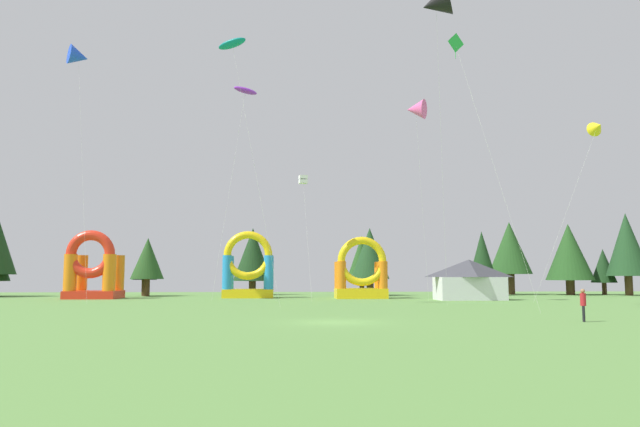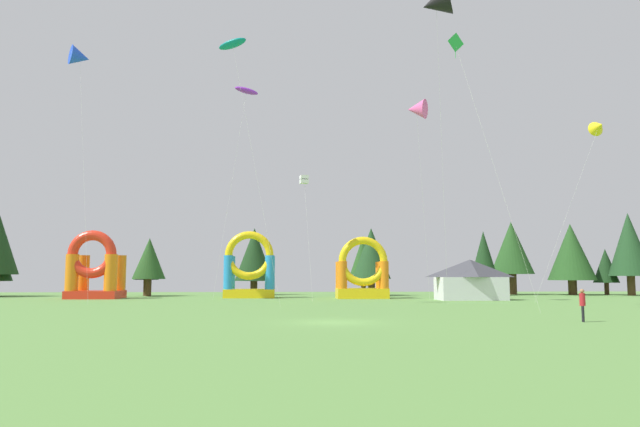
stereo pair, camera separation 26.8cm
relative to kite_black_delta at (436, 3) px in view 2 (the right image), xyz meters
name	(u,v)px [view 2 (the right image)]	position (x,y,z in m)	size (l,w,h in m)	color
ground_plane	(334,322)	(-9.11, -12.28, -23.73)	(120.00, 120.00, 0.00)	#5B8C42
kite_black_delta	(436,3)	(0.00, 0.00, 0.00)	(3.80, 8.19, 25.09)	black
kite_purple_parafoil	(247,91)	(-15.98, 18.30, -1.55)	(4.41, 4.42, 22.68)	purple
kite_pink_delta	(416,109)	(0.91, 11.65, -5.19)	(2.96, 4.25, 19.57)	#EA599E
kite_green_diamond	(455,46)	(0.46, -3.25, -4.76)	(5.25, 2.42, 19.66)	green
kite_yellow_delta	(599,127)	(17.56, 8.93, -7.36)	(7.47, 1.46, 17.16)	yellow
kite_teal_parafoil	(232,44)	(-16.36, 5.59, -1.46)	(5.70, 2.89, 22.90)	#0C7F7A
kite_white_box	(304,180)	(-9.81, 17.45, -11.26)	(1.24, 4.34, 12.91)	white
kite_blue_delta	(80,57)	(-32.72, 15.71, 0.86)	(5.37, 8.13, 25.71)	blue
person_far_side	(582,302)	(4.23, -12.77, -22.69)	(0.39, 0.39, 1.76)	black
inflatable_red_slide	(362,277)	(-3.35, 20.59, -21.37)	(5.53, 3.66, 6.67)	yellow
inflatable_blue_arch	(249,273)	(-15.73, 23.15, -20.93)	(5.60, 3.73, 7.40)	yellow
inflatable_yellow_castle	(95,272)	(-32.26, 21.67, -20.90)	(5.38, 4.81, 7.29)	red
festival_tent	(470,280)	(7.19, 16.09, -21.68)	(6.66, 3.89, 4.11)	silver
tree_row_3	(146,262)	(-28.88, 30.72, -19.64)	(3.07, 3.07, 6.31)	#4C331E
tree_row_4	(149,259)	(-28.15, 28.99, -19.24)	(3.94, 3.94, 7.02)	#4C331E
tree_row_5	(254,255)	(-15.77, 33.64, -18.55)	(5.02, 5.02, 8.64)	#4C331E
tree_row_6	(363,256)	(-1.76, 31.94, -18.71)	(3.43, 3.43, 7.58)	#4C331E
tree_row_7	(371,254)	(-1.02, 29.81, -18.52)	(4.80, 4.80, 8.42)	#4C331E
tree_row_8	(484,257)	(12.96, 28.87, -18.94)	(3.57, 3.57, 8.01)	#4C331E
tree_row_9	(512,248)	(18.17, 33.10, -17.65)	(5.60, 5.60, 9.60)	#4C331E
tree_row_10	(571,252)	(25.36, 31.33, -18.21)	(6.04, 6.04, 9.23)	#4C331E
tree_row_11	(606,266)	(30.29, 32.04, -19.99)	(3.24, 3.24, 5.99)	#4C331E
tree_row_12	(629,245)	(31.56, 28.56, -17.36)	(5.21, 5.21, 10.40)	#4C331E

